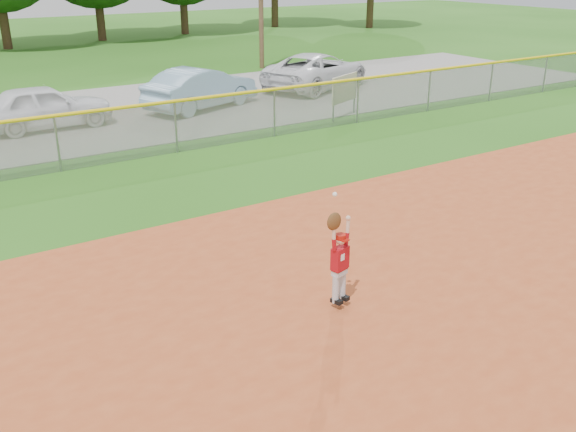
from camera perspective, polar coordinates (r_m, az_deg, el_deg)
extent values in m
plane|color=#276016|center=(11.20, 11.43, -6.54)|extent=(120.00, 120.00, 0.00)
cube|color=#AC451F|center=(9.64, 24.13, -13.18)|extent=(24.00, 16.00, 0.04)
cube|color=gray|center=(24.54, -15.51, 8.80)|extent=(44.00, 10.00, 0.03)
imported|color=white|center=(22.70, -20.84, 9.08)|extent=(4.31, 1.83, 1.45)
imported|color=#81A8C0|center=(24.46, -7.75, 11.20)|extent=(4.87, 3.05, 1.52)
imported|color=white|center=(28.20, 2.58, 12.77)|extent=(5.97, 4.33, 1.51)
cylinder|color=gray|center=(22.34, 4.06, 9.75)|extent=(0.06, 0.06, 1.13)
cylinder|color=gray|center=(23.64, 5.91, 10.37)|extent=(0.06, 0.06, 1.13)
cube|color=#F0E3C4|center=(22.89, 5.05, 11.23)|extent=(1.58, 0.73, 0.95)
cube|color=gray|center=(18.87, -9.94, 7.78)|extent=(40.00, 0.03, 1.50)
cylinder|color=yellow|center=(18.71, -10.09, 10.01)|extent=(40.00, 0.10, 0.10)
cylinder|color=gray|center=(17.89, -19.80, 6.03)|extent=(0.06, 0.06, 1.50)
cylinder|color=gray|center=(18.87, -9.94, 7.78)|extent=(0.06, 0.06, 1.50)
cylinder|color=gray|center=(20.36, -1.22, 9.13)|extent=(0.06, 0.06, 1.50)
cylinder|color=gray|center=(22.25, 6.21, 10.11)|extent=(0.06, 0.06, 1.50)
cylinder|color=gray|center=(24.45, 12.43, 10.80)|extent=(0.06, 0.06, 1.50)
cylinder|color=gray|center=(26.89, 17.59, 11.28)|extent=(0.06, 0.06, 1.50)
cylinder|color=gray|center=(29.50, 21.88, 11.60)|extent=(0.06, 0.06, 1.50)
cylinder|color=#422D1C|center=(44.79, -24.06, 16.37)|extent=(0.56, 0.56, 4.64)
cylinder|color=#422D1C|center=(47.44, -16.47, 17.68)|extent=(0.56, 0.56, 4.89)
cylinder|color=#422D1C|center=(50.37, -9.28, 18.39)|extent=(0.56, 0.56, 4.78)
cylinder|color=silver|center=(10.26, 4.25, -6.49)|extent=(0.13, 0.13, 0.49)
cylinder|color=silver|center=(10.38, 4.86, -6.14)|extent=(0.13, 0.13, 0.49)
cube|color=black|center=(10.35, 4.34, -7.55)|extent=(0.14, 0.21, 0.07)
cube|color=black|center=(10.47, 4.95, -7.20)|extent=(0.14, 0.21, 0.07)
cube|color=silver|center=(10.20, 4.60, -4.96)|extent=(0.28, 0.19, 0.10)
cube|color=maroon|center=(10.17, 4.61, -4.67)|extent=(0.29, 0.21, 0.04)
cube|color=#9E0B14|center=(10.09, 4.64, -3.73)|extent=(0.32, 0.22, 0.37)
cube|color=white|center=(10.00, 4.88, -3.69)|extent=(0.09, 0.03, 0.11)
sphere|color=beige|center=(9.96, 4.70, -2.09)|extent=(0.20, 0.20, 0.17)
cylinder|color=#A3130A|center=(9.94, 4.71, -1.84)|extent=(0.21, 0.21, 0.08)
cube|color=#A3130A|center=(9.90, 5.10, -2.16)|extent=(0.15, 0.13, 0.02)
cylinder|color=#9E0B14|center=(9.86, 4.13, -2.55)|extent=(0.11, 0.09, 0.20)
cylinder|color=beige|center=(9.76, 4.09, -1.49)|extent=(0.08, 0.07, 0.22)
ellipsoid|color=#4C2D14|center=(9.69, 4.12, -0.49)|extent=(0.27, 0.17, 0.29)
sphere|color=white|center=(9.53, 4.19, 1.93)|extent=(0.09, 0.09, 0.07)
cylinder|color=#9E0B14|center=(10.09, 5.24, -2.00)|extent=(0.11, 0.09, 0.20)
cylinder|color=beige|center=(10.02, 5.35, -0.90)|extent=(0.08, 0.07, 0.22)
sphere|color=beige|center=(9.97, 5.37, -0.18)|extent=(0.09, 0.09, 0.08)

